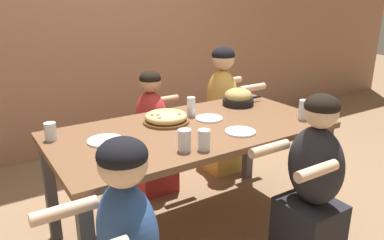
# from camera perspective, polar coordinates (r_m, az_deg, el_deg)

# --- Properties ---
(ground_plane) EXTENTS (18.00, 18.00, 0.00)m
(ground_plane) POSITION_cam_1_polar(r_m,az_deg,el_deg) (2.82, 0.00, -16.07)
(ground_plane) COLOR #896B4C
(ground_plane) RESTS_ON ground
(dining_table) EXTENTS (1.84, 0.92, 0.77)m
(dining_table) POSITION_cam_1_polar(r_m,az_deg,el_deg) (2.50, 0.00, -3.00)
(dining_table) COLOR brown
(dining_table) RESTS_ON ground
(pizza_board_main) EXTENTS (0.32, 0.32, 0.06)m
(pizza_board_main) POSITION_cam_1_polar(r_m,az_deg,el_deg) (2.55, -3.97, 0.31)
(pizza_board_main) COLOR brown
(pizza_board_main) RESTS_ON dining_table
(skillet_bowl) EXTENTS (0.36, 0.25, 0.14)m
(skillet_bowl) POSITION_cam_1_polar(r_m,az_deg,el_deg) (2.98, 7.08, 3.38)
(skillet_bowl) COLOR black
(skillet_bowl) RESTS_ON dining_table
(empty_plate_a) EXTENTS (0.21, 0.21, 0.02)m
(empty_plate_a) POSITION_cam_1_polar(r_m,az_deg,el_deg) (2.28, -13.08, -3.07)
(empty_plate_a) COLOR white
(empty_plate_a) RESTS_ON dining_table
(empty_plate_b) EXTENTS (0.19, 0.19, 0.02)m
(empty_plate_b) POSITION_cam_1_polar(r_m,az_deg,el_deg) (2.39, 7.36, -1.77)
(empty_plate_b) COLOR white
(empty_plate_b) RESTS_ON dining_table
(empty_plate_c) EXTENTS (0.19, 0.19, 0.02)m
(empty_plate_c) POSITION_cam_1_polar(r_m,az_deg,el_deg) (2.63, 2.61, 0.26)
(empty_plate_c) COLOR white
(empty_plate_c) RESTS_ON dining_table
(drinking_glass_a) EXTENTS (0.07, 0.07, 0.12)m
(drinking_glass_a) POSITION_cam_1_polar(r_m,az_deg,el_deg) (2.09, 1.84, -3.04)
(drinking_glass_a) COLOR silver
(drinking_glass_a) RESTS_ON dining_table
(drinking_glass_b) EXTENTS (0.06, 0.06, 0.14)m
(drinking_glass_b) POSITION_cam_1_polar(r_m,az_deg,el_deg) (2.68, -0.13, 1.87)
(drinking_glass_b) COLOR silver
(drinking_glass_b) RESTS_ON dining_table
(drinking_glass_c) EXTENTS (0.07, 0.07, 0.14)m
(drinking_glass_c) POSITION_cam_1_polar(r_m,az_deg,el_deg) (2.72, 16.60, 1.32)
(drinking_glass_c) COLOR silver
(drinking_glass_c) RESTS_ON dining_table
(drinking_glass_d) EXTENTS (0.08, 0.08, 0.12)m
(drinking_glass_d) POSITION_cam_1_polar(r_m,az_deg,el_deg) (2.08, -1.16, -3.28)
(drinking_glass_d) COLOR silver
(drinking_glass_d) RESTS_ON dining_table
(drinking_glass_e) EXTENTS (0.07, 0.07, 0.11)m
(drinking_glass_e) POSITION_cam_1_polar(r_m,az_deg,el_deg) (2.39, -20.74, -1.77)
(drinking_glass_e) COLOR silver
(drinking_glass_e) RESTS_ON dining_table
(diner_far_center) EXTENTS (0.51, 0.40, 1.03)m
(diner_far_center) POSITION_cam_1_polar(r_m,az_deg,el_deg) (3.15, -6.00, -2.78)
(diner_far_center) COLOR #B22D2D
(diner_far_center) RESTS_ON ground
(diner_near_midright) EXTENTS (0.51, 0.40, 1.09)m
(diner_near_midright) POSITION_cam_1_polar(r_m,az_deg,el_deg) (2.37, 17.82, -10.20)
(diner_near_midright) COLOR #232328
(diner_near_midright) RESTS_ON ground
(diner_far_right) EXTENTS (0.51, 0.40, 1.17)m
(diner_far_right) POSITION_cam_1_polar(r_m,az_deg,el_deg) (3.48, 4.59, 0.79)
(diner_far_right) COLOR gold
(diner_far_right) RESTS_ON ground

